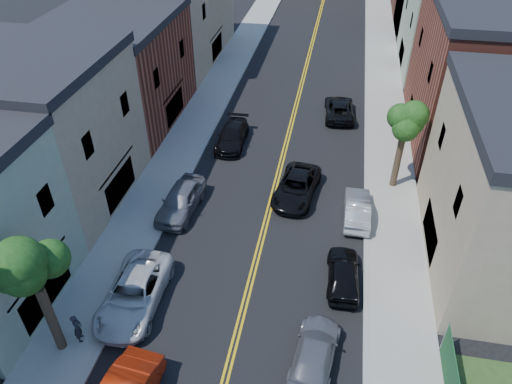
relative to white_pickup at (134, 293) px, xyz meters
The scene contains 20 objects.
sidewalk_left 23.01m from the white_pickup, 95.99° to the left, with size 3.20×100.00×0.15m, color gray.
sidewalk_right 26.52m from the white_pickup, 59.64° to the left, with size 3.20×100.00×0.15m, color gray.
curb_left 22.89m from the white_pickup, 91.63° to the left, with size 0.30×100.00×0.15m, color gray.
curb_right 25.68m from the white_pickup, 63.01° to the left, with size 0.30×100.00×0.15m, color gray.
bldg_left_tan_near 12.16m from the white_pickup, 137.19° to the left, with size 9.00×10.00×9.00m, color #998466.
bldg_left_brick 20.94m from the white_pickup, 114.24° to the left, with size 9.00×12.00×8.00m, color brown.
bldg_left_tan_far 34.18m from the white_pickup, 104.50° to the left, with size 9.00×16.00×9.50m, color #998466.
bldg_right_brick 28.87m from the white_pickup, 46.95° to the left, with size 9.00×14.00×10.00m, color brown.
bldg_right_palegrn 40.10m from the white_pickup, 60.79° to the left, with size 9.00×12.00×8.50m, color gray.
tree_left_mid 6.98m from the white_pickup, 127.32° to the right, with size 5.20×5.20×9.29m.
tree_right_far 19.25m from the white_pickup, 43.83° to the left, with size 4.40×4.40×8.03m.
white_pickup is the anchor object (origin of this frame).
grey_car_left 7.75m from the white_pickup, 90.00° to the left, with size 2.01×5.00×1.70m, color slate.
black_car_left 16.35m from the white_pickup, 85.18° to the left, with size 2.03×4.99×1.45m, color black.
grey_car_right 9.45m from the white_pickup, 10.19° to the right, with size 1.87×4.59×1.33m, color slate.
black_car_right 10.92m from the white_pickup, 18.16° to the left, with size 1.70×4.22×1.44m, color black.
silver_car_right 14.24m from the white_pickup, 39.42° to the left, with size 1.53×4.38×1.44m, color #AFB1B7.
dark_car_right_far 24.29m from the white_pickup, 67.49° to the left, with size 2.35×5.10×1.42m, color black.
black_suv_lane 12.70m from the white_pickup, 56.42° to the left, with size 2.45×5.31×1.48m, color black.
pedestrian_left 3.11m from the white_pickup, 123.30° to the right, with size 0.60×0.39×1.65m, color #212128.
Camera 1 is at (3.51, 2.44, 19.40)m, focal length 33.42 mm.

